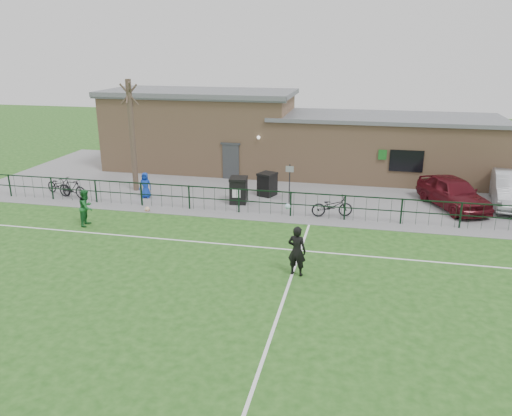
% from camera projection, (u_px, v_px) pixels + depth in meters
% --- Properties ---
extents(ground, '(90.00, 90.00, 0.00)m').
position_uv_depth(ground, '(223.00, 293.00, 16.26)').
color(ground, '#204E17').
rests_on(ground, ground).
extents(paving_strip, '(34.00, 13.00, 0.02)m').
position_uv_depth(paving_strip, '(288.00, 184.00, 28.78)').
color(paving_strip, slate).
rests_on(paving_strip, ground).
extents(pitch_line_touch, '(28.00, 0.10, 0.01)m').
position_uv_depth(pitch_line_touch, '(269.00, 216.00, 23.49)').
color(pitch_line_touch, white).
rests_on(pitch_line_touch, ground).
extents(pitch_line_mid, '(28.00, 0.10, 0.01)m').
position_uv_depth(pitch_line_mid, '(251.00, 246.00, 19.97)').
color(pitch_line_mid, white).
rests_on(pitch_line_mid, ground).
extents(pitch_line_perp, '(0.10, 16.00, 0.01)m').
position_uv_depth(pitch_line_perp, '(284.00, 299.00, 15.85)').
color(pitch_line_perp, white).
rests_on(pitch_line_perp, ground).
extents(perimeter_fence, '(28.00, 0.10, 1.20)m').
position_uv_depth(perimeter_fence, '(270.00, 203.00, 23.49)').
color(perimeter_fence, black).
rests_on(perimeter_fence, ground).
extents(bare_tree, '(0.30, 0.30, 6.00)m').
position_uv_depth(bare_tree, '(132.00, 137.00, 26.69)').
color(bare_tree, '#45352A').
rests_on(bare_tree, ground).
extents(wheelie_bin_left, '(0.92, 1.01, 1.24)m').
position_uv_depth(wheelie_bin_left, '(239.00, 191.00, 25.24)').
color(wheelie_bin_left, black).
rests_on(wheelie_bin_left, paving_strip).
extents(wheelie_bin_right, '(1.03, 1.09, 1.15)m').
position_uv_depth(wheelie_bin_right, '(267.00, 185.00, 26.45)').
color(wheelie_bin_right, black).
rests_on(wheelie_bin_right, paving_strip).
extents(sign_post, '(0.08, 0.08, 2.00)m').
position_uv_depth(sign_post, '(289.00, 184.00, 25.11)').
color(sign_post, black).
rests_on(sign_post, paving_strip).
extents(car_maroon, '(3.53, 4.90, 1.55)m').
position_uv_depth(car_maroon, '(453.00, 193.00, 24.41)').
color(car_maroon, '#4F0E16').
rests_on(car_maroon, paving_strip).
extents(bicycle_a, '(1.97, 1.25, 0.98)m').
position_uv_depth(bicycle_a, '(59.00, 185.00, 26.72)').
color(bicycle_a, black).
rests_on(bicycle_a, paving_strip).
extents(bicycle_b, '(1.77, 0.74, 1.03)m').
position_uv_depth(bicycle_b, '(72.00, 188.00, 26.09)').
color(bicycle_b, black).
rests_on(bicycle_b, paving_strip).
extents(bicycle_e, '(2.03, 1.16, 1.01)m').
position_uv_depth(bicycle_e, '(332.00, 206.00, 23.25)').
color(bicycle_e, black).
rests_on(bicycle_e, paving_strip).
extents(spectator_child, '(0.69, 0.48, 1.35)m').
position_uv_depth(spectator_child, '(145.00, 185.00, 26.05)').
color(spectator_child, '#1237AE').
rests_on(spectator_child, paving_strip).
extents(goalkeeper_kick, '(1.21, 2.88, 1.81)m').
position_uv_depth(goalkeeper_kick, '(297.00, 250.00, 17.29)').
color(goalkeeper_kick, black).
rests_on(goalkeeper_kick, ground).
extents(outfield_player, '(0.71, 0.86, 1.64)m').
position_uv_depth(outfield_player, '(86.00, 207.00, 22.10)').
color(outfield_player, '#1C632A').
rests_on(outfield_player, ground).
extents(ball_ground, '(0.24, 0.24, 0.24)m').
position_uv_depth(ball_ground, '(147.00, 209.00, 24.11)').
color(ball_ground, white).
rests_on(ball_ground, ground).
extents(clubhouse, '(24.25, 5.40, 4.96)m').
position_uv_depth(clubhouse, '(282.00, 137.00, 31.05)').
color(clubhouse, tan).
rests_on(clubhouse, ground).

